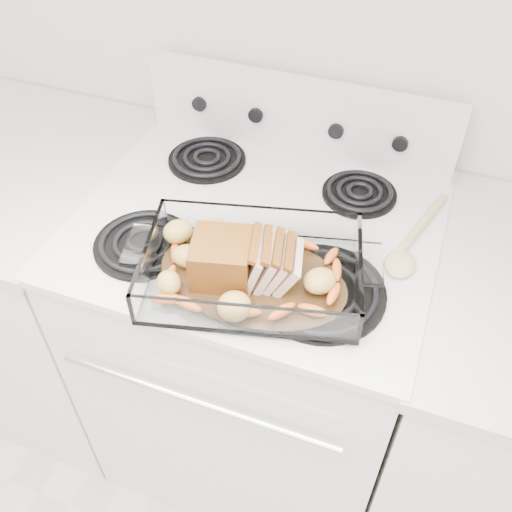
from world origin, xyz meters
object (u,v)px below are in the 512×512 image
(counter_right, at_px, (508,423))
(pork_roast, at_px, (238,258))
(electric_range, at_px, (257,343))
(counter_left, at_px, (53,285))
(baking_dish, at_px, (252,273))

(counter_right, xyz_separation_m, pork_roast, (-0.64, -0.18, 0.53))
(electric_range, distance_m, counter_right, 0.67)
(pork_roast, bearing_deg, counter_right, 36.48)
(counter_left, bearing_deg, baking_dish, -14.06)
(counter_left, bearing_deg, counter_right, 0.00)
(electric_range, height_order, baking_dish, electric_range)
(baking_dish, bearing_deg, pork_roast, 165.98)
(counter_right, distance_m, baking_dish, 0.81)
(counter_right, bearing_deg, electric_range, 179.90)
(electric_range, bearing_deg, counter_left, -179.90)
(electric_range, relative_size, pork_roast, 5.41)
(counter_right, bearing_deg, pork_roast, -164.13)
(counter_left, relative_size, counter_right, 1.00)
(electric_range, distance_m, baking_dish, 0.52)
(counter_left, relative_size, baking_dish, 2.29)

